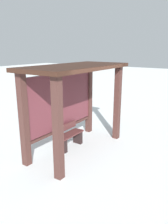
{
  "coord_description": "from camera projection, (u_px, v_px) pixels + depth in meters",
  "views": [
    {
      "loc": [
        -4.93,
        -3.64,
        2.95
      ],
      "look_at": [
        0.37,
        0.01,
        1.09
      ],
      "focal_mm": 35.37,
      "sensor_mm": 36.0,
      "label": 1
    }
  ],
  "objects": [
    {
      "name": "bench_left_inside",
      "position": [
        70.0,
        137.0,
        6.76
      ],
      "size": [
        0.97,
        0.35,
        0.73
      ],
      "color": "#532A29",
      "rests_on": "ground"
    },
    {
      "name": "bus_shelter",
      "position": [
        72.0,
        90.0,
        6.29
      ],
      "size": [
        3.38,
        1.55,
        2.51
      ],
      "color": "#472924",
      "rests_on": "ground"
    },
    {
      "name": "ground_plane",
      "position": [
        77.0,
        149.0,
        6.7
      ],
      "size": [
        60.0,
        60.0,
        0.0
      ],
      "primitive_type": "plane",
      "color": "white"
    }
  ]
}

